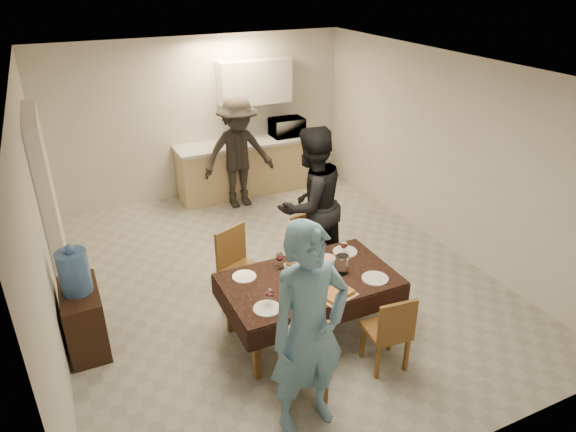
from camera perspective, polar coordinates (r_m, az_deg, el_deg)
name	(u,v)px	position (r m, az deg, el deg)	size (l,w,h in m)	color
floor	(275,277)	(6.58, -1.47, -6.74)	(5.00, 6.00, 0.02)	#A0A09B
ceiling	(272,68)	(5.61, -1.79, 16.14)	(5.00, 6.00, 0.02)	white
wall_back	(200,119)	(8.67, -9.72, 10.63)	(5.00, 0.02, 2.60)	silver
wall_front	(448,334)	(3.78, 17.37, -12.41)	(5.00, 0.02, 2.60)	silver
wall_left	(39,224)	(5.57, -25.90, -0.79)	(0.02, 6.00, 2.60)	silver
wall_right	(443,152)	(7.27, 16.89, 6.81)	(0.02, 6.00, 2.60)	silver
stub_partition	(48,200)	(6.77, -25.09, 1.67)	(0.15, 1.40, 2.10)	silver
kitchen_base_cabinet	(244,169)	(8.82, -4.96, 5.22)	(2.20, 0.60, 0.86)	tan
kitchen_worktop	(243,143)	(8.67, -5.07, 8.03)	(2.24, 0.64, 0.05)	#B7B7B2
upper_cabinet	(254,82)	(8.65, -3.75, 14.66)	(1.20, 0.34, 0.70)	silver
dining_table	(309,281)	(5.32, 2.39, -7.20)	(1.77, 1.04, 0.69)	black
chair_near_left	(307,350)	(4.61, 2.15, -14.63)	(0.51, 0.52, 0.51)	brown
chair_near_right	(392,326)	(5.03, 11.47, -11.92)	(0.42, 0.42, 0.46)	brown
chair_far_left	(246,266)	(5.71, -4.71, -5.58)	(0.56, 0.58, 0.51)	brown
chair_far_right	(318,250)	(6.04, 3.30, -3.79)	(0.48, 0.48, 0.50)	brown
console	(84,319)	(5.70, -21.69, -10.58)	(0.37, 0.74, 0.69)	black
water_jug	(74,272)	(5.40, -22.68, -5.77)	(0.29, 0.29, 0.44)	#4975BC
wine_bottle	(303,265)	(5.24, 1.69, -5.47)	(0.07, 0.07, 0.29)	black
water_pitcher	(342,264)	(5.35, 6.01, -5.37)	(0.13, 0.13, 0.20)	white
savoury_tart	(337,293)	(5.05, 5.42, -8.56)	(0.36, 0.27, 0.05)	gold
salad_bowl	(327,260)	(5.54, 4.32, -4.95)	(0.18, 0.18, 0.07)	white
mushroom_dish	(293,265)	(5.48, 0.59, -5.44)	(0.19, 0.19, 0.03)	white
wine_glass_a	(270,297)	(4.86, -2.05, -8.97)	(0.08, 0.08, 0.19)	white
wine_glass_b	(344,248)	(5.67, 6.21, -3.57)	(0.08, 0.08, 0.18)	white
wine_glass_c	(280,261)	(5.40, -0.94, -4.98)	(0.09, 0.09, 0.19)	white
plate_near_left	(267,309)	(4.86, -2.35, -10.24)	(0.26, 0.26, 0.02)	white
plate_near_right	(375,278)	(5.35, 9.66, -6.86)	(0.27, 0.27, 0.02)	white
plate_far_left	(244,277)	(5.32, -4.89, -6.73)	(0.25, 0.25, 0.01)	white
plate_far_right	(345,252)	(5.77, 6.35, -3.95)	(0.27, 0.27, 0.02)	white
microwave	(287,127)	(8.91, -0.10, 9.86)	(0.56, 0.38, 0.31)	silver
person_near	(309,332)	(4.18, 2.34, -12.71)	(0.70, 0.46, 1.92)	#6493B7
person_far	(311,205)	(6.20, 2.53, 1.28)	(0.94, 0.73, 1.94)	black
person_kitchen	(238,153)	(8.19, -5.53, 6.94)	(1.15, 0.66, 1.78)	black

